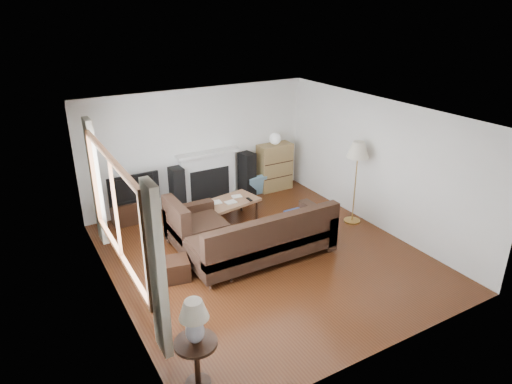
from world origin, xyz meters
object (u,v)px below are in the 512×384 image
bookshelf (275,167)px  coffee_table (229,211)px  floor_lamp (355,183)px  tv_stand (135,210)px  sectional_sofa (262,236)px  side_table (197,363)px

bookshelf → coffee_table: (-1.72, -1.04, -0.31)m
coffee_table → floor_lamp: (2.16, -1.22, 0.60)m
tv_stand → bookshelf: bookshelf is taller
sectional_sofa → bookshelf: bearing=54.1°
bookshelf → side_table: 6.07m
coffee_table → floor_lamp: size_ratio=0.71×
sectional_sofa → side_table: (-2.07, -2.04, -0.13)m
bookshelf → tv_stand: bearing=-179.5°
coffee_table → floor_lamp: 2.55m
tv_stand → side_table: side_table is taller
tv_stand → floor_lamp: bearing=-30.6°
bookshelf → floor_lamp: 2.31m
bookshelf → floor_lamp: size_ratio=0.65×
bookshelf → floor_lamp: (0.43, -2.25, 0.29)m
side_table → coffee_table: bearing=58.3°
coffee_table → floor_lamp: bearing=-40.1°
tv_stand → bookshelf: 3.34m
bookshelf → side_table: bearing=-130.4°
coffee_table → bookshelf: bearing=20.5°
coffee_table → floor_lamp: floor_lamp is taller
coffee_table → side_table: 4.21m
tv_stand → bookshelf: (3.33, 0.03, 0.32)m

